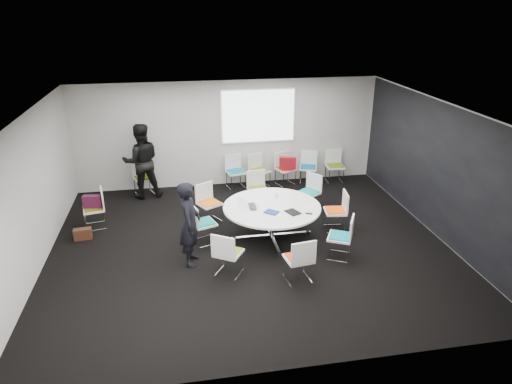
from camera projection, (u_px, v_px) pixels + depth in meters
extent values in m
cube|color=black|center=(250.00, 245.00, 9.42)|extent=(8.00, 7.00, 0.04)
cube|color=white|center=(249.00, 109.00, 8.32)|extent=(8.00, 7.00, 0.04)
cube|color=beige|center=(228.00, 134.00, 12.07)|extent=(8.00, 0.04, 2.80)
cube|color=beige|center=(295.00, 283.00, 5.68)|extent=(8.00, 0.04, 2.80)
cube|color=beige|center=(30.00, 196.00, 8.23)|extent=(0.04, 7.00, 2.80)
cube|color=beige|center=(439.00, 169.00, 9.52)|extent=(0.04, 7.00, 2.80)
cube|color=black|center=(438.00, 169.00, 9.51)|extent=(0.01, 6.94, 2.74)
cube|color=silver|center=(271.00, 236.00, 9.69)|extent=(0.90, 0.90, 0.08)
cylinder|color=silver|center=(272.00, 222.00, 9.56)|extent=(0.10, 0.10, 0.65)
cylinder|color=white|center=(272.00, 207.00, 9.43)|extent=(2.03, 2.03, 0.04)
cube|color=white|center=(258.00, 116.00, 11.97)|extent=(1.90, 0.03, 1.35)
cube|color=silver|center=(334.00, 221.00, 9.96)|extent=(0.47, 0.47, 0.42)
cube|color=white|center=(335.00, 211.00, 9.87)|extent=(0.50, 0.52, 0.04)
cube|color=#DA4612|center=(335.00, 210.00, 9.86)|extent=(0.43, 0.45, 0.03)
cube|color=white|center=(345.00, 201.00, 9.79)|extent=(0.10, 0.46, 0.42)
cube|color=silver|center=(308.00, 202.00, 10.90)|extent=(0.58, 0.58, 0.42)
cube|color=white|center=(308.00, 193.00, 10.81)|extent=(0.62, 0.63, 0.04)
cube|color=#0B8682|center=(308.00, 192.00, 10.80)|extent=(0.54, 0.55, 0.03)
cube|color=white|center=(314.00, 182.00, 10.86)|extent=(0.29, 0.40, 0.42)
cube|color=silver|center=(258.00, 199.00, 11.06)|extent=(0.47, 0.47, 0.42)
cube|color=white|center=(258.00, 190.00, 10.97)|extent=(0.51, 0.50, 0.04)
cube|color=olive|center=(258.00, 189.00, 10.96)|extent=(0.45, 0.43, 0.03)
cube|color=white|center=(256.00, 178.00, 11.07)|extent=(0.46, 0.10, 0.42)
cube|color=silver|center=(210.00, 213.00, 10.32)|extent=(0.57, 0.57, 0.42)
cube|color=white|center=(210.00, 204.00, 10.23)|extent=(0.62, 0.61, 0.04)
cube|color=orange|center=(209.00, 203.00, 10.22)|extent=(0.53, 0.53, 0.03)
cube|color=white|center=(204.00, 192.00, 10.29)|extent=(0.42, 0.26, 0.42)
cube|color=silver|center=(204.00, 233.00, 9.43)|extent=(0.53, 0.53, 0.42)
cube|color=white|center=(204.00, 223.00, 9.34)|extent=(0.57, 0.58, 0.04)
cube|color=#0B7770|center=(204.00, 222.00, 9.33)|extent=(0.49, 0.50, 0.03)
cube|color=white|center=(194.00, 215.00, 9.16)|extent=(0.18, 0.45, 0.42)
cube|color=silver|center=(229.00, 264.00, 8.33)|extent=(0.58, 0.58, 0.42)
cube|color=white|center=(228.00, 253.00, 8.24)|extent=(0.62, 0.62, 0.04)
cube|color=olive|center=(228.00, 251.00, 8.23)|extent=(0.54, 0.53, 0.03)
cube|color=white|center=(223.00, 247.00, 7.98)|extent=(0.41, 0.28, 0.42)
cube|color=silver|center=(298.00, 270.00, 8.15)|extent=(0.47, 0.47, 0.42)
cube|color=white|center=(298.00, 259.00, 8.06)|extent=(0.52, 0.50, 0.04)
cube|color=red|center=(299.00, 257.00, 8.05)|extent=(0.45, 0.43, 0.03)
cube|color=white|center=(304.00, 253.00, 7.78)|extent=(0.46, 0.10, 0.42)
cube|color=silver|center=(339.00, 247.00, 8.88)|extent=(0.57, 0.57, 0.42)
cube|color=white|center=(340.00, 237.00, 8.79)|extent=(0.60, 0.61, 0.04)
cube|color=#0A7888|center=(340.00, 236.00, 8.78)|extent=(0.52, 0.53, 0.03)
cube|color=white|center=(352.00, 228.00, 8.65)|extent=(0.24, 0.43, 0.42)
cube|color=silver|center=(236.00, 180.00, 12.21)|extent=(0.50, 0.50, 0.42)
cube|color=white|center=(236.00, 172.00, 12.13)|extent=(0.54, 0.53, 0.04)
cube|color=#0A7287|center=(236.00, 171.00, 12.11)|extent=(0.47, 0.46, 0.03)
cube|color=white|center=(233.00, 162.00, 12.22)|extent=(0.46, 0.13, 0.42)
cube|color=silver|center=(260.00, 179.00, 12.28)|extent=(0.56, 0.56, 0.42)
cube|color=white|center=(260.00, 171.00, 12.19)|extent=(0.60, 0.59, 0.04)
cube|color=olive|center=(260.00, 170.00, 12.18)|extent=(0.52, 0.51, 0.03)
cube|color=white|center=(255.00, 161.00, 12.26)|extent=(0.43, 0.22, 0.42)
cube|color=silver|center=(285.00, 177.00, 12.43)|extent=(0.54, 0.54, 0.42)
cube|color=white|center=(286.00, 169.00, 12.34)|extent=(0.59, 0.58, 0.04)
cube|color=red|center=(286.00, 168.00, 12.32)|extent=(0.51, 0.50, 0.03)
cube|color=white|center=(281.00, 159.00, 12.41)|extent=(0.44, 0.20, 0.42)
cube|color=silver|center=(308.00, 176.00, 12.52)|extent=(0.53, 0.53, 0.42)
cube|color=white|center=(308.00, 168.00, 12.43)|extent=(0.58, 0.56, 0.04)
cube|color=#0C5F87|center=(308.00, 167.00, 12.42)|extent=(0.50, 0.49, 0.03)
cube|color=white|center=(309.00, 158.00, 12.53)|extent=(0.45, 0.18, 0.42)
cube|color=silver|center=(334.00, 174.00, 12.62)|extent=(0.44, 0.44, 0.42)
cube|color=white|center=(335.00, 167.00, 12.53)|extent=(0.48, 0.46, 0.04)
cube|color=#627118|center=(335.00, 166.00, 12.52)|extent=(0.42, 0.40, 0.03)
cube|color=white|center=(333.00, 156.00, 12.63)|extent=(0.46, 0.06, 0.42)
cube|color=silver|center=(95.00, 218.00, 10.07)|extent=(0.49, 0.49, 0.42)
cube|color=white|center=(94.00, 209.00, 9.98)|extent=(0.52, 0.54, 0.04)
cube|color=#6C6A15|center=(94.00, 208.00, 9.97)|extent=(0.45, 0.47, 0.03)
cube|color=white|center=(102.00, 198.00, 9.96)|extent=(0.12, 0.46, 0.42)
cube|color=silver|center=(145.00, 187.00, 11.79)|extent=(0.54, 0.54, 0.42)
cube|color=white|center=(144.00, 178.00, 11.70)|extent=(0.59, 0.57, 0.04)
cube|color=#5A6B15|center=(144.00, 177.00, 11.69)|extent=(0.51, 0.50, 0.03)
cube|color=white|center=(140.00, 168.00, 11.78)|extent=(0.44, 0.20, 0.42)
imported|color=black|center=(190.00, 224.00, 8.47)|extent=(0.48, 0.66, 1.65)
imported|color=black|center=(142.00, 161.00, 11.36)|extent=(1.02, 0.84, 1.91)
imported|color=#333338|center=(255.00, 206.00, 9.38)|extent=(0.23, 0.35, 0.03)
cube|color=silver|center=(243.00, 203.00, 9.26)|extent=(0.16, 0.27, 0.22)
cube|color=black|center=(293.00, 212.00, 9.13)|extent=(0.32, 0.36, 0.02)
cube|color=navy|center=(271.00, 212.00, 9.13)|extent=(0.33, 0.32, 0.03)
cube|color=white|center=(298.00, 199.00, 9.77)|extent=(0.36, 0.32, 0.00)
cube|color=silver|center=(305.00, 208.00, 9.34)|extent=(0.36, 0.33, 0.00)
cylinder|color=white|center=(277.00, 195.00, 9.83)|extent=(0.08, 0.08, 0.09)
cube|color=black|center=(309.00, 214.00, 9.08)|extent=(0.16, 0.12, 0.01)
cube|color=#49132D|center=(93.00, 201.00, 9.91)|extent=(0.42, 0.20, 0.28)
cube|color=#422215|center=(83.00, 234.00, 9.59)|extent=(0.38, 0.20, 0.24)
cube|color=maroon|center=(288.00, 163.00, 12.04)|extent=(0.47, 0.28, 0.36)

